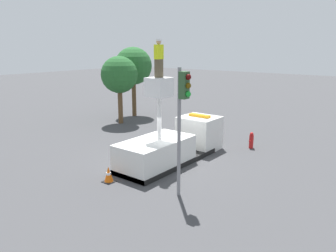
# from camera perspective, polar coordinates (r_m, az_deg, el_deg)

# --- Properties ---
(ground_plane) EXTENTS (120.00, 120.00, 0.00)m
(ground_plane) POSITION_cam_1_polar(r_m,az_deg,el_deg) (16.94, -0.07, -6.37)
(ground_plane) COLOR #424244
(bucket_truck) EXTENTS (6.85, 2.16, 4.39)m
(bucket_truck) POSITION_cam_1_polar(r_m,az_deg,el_deg) (17.01, 0.88, -3.25)
(bucket_truck) COLOR black
(bucket_truck) RESTS_ON ground
(worker) EXTENTS (0.40, 0.26, 1.75)m
(worker) POSITION_cam_1_polar(r_m,az_deg,el_deg) (15.41, -1.61, 11.70)
(worker) COLOR brown
(worker) RESTS_ON bucket_truck
(traffic_light_pole) EXTENTS (0.34, 0.57, 5.07)m
(traffic_light_pole) POSITION_cam_1_polar(r_m,az_deg,el_deg) (12.27, 2.52, 3.28)
(traffic_light_pole) COLOR gray
(traffic_light_pole) RESTS_ON ground
(fire_hydrant) EXTENTS (0.49, 0.25, 0.96)m
(fire_hydrant) POSITION_cam_1_polar(r_m,az_deg,el_deg) (19.72, 14.30, -2.45)
(fire_hydrant) COLOR red
(fire_hydrant) RESTS_ON ground
(traffic_cone_rear) EXTENTS (0.49, 0.49, 0.72)m
(traffic_cone_rear) POSITION_cam_1_polar(r_m,az_deg,el_deg) (14.72, -10.31, -8.34)
(traffic_cone_rear) COLOR black
(traffic_cone_rear) RESTS_ON ground
(tree_left_bg) EXTENTS (3.11, 3.11, 5.79)m
(tree_left_bg) POSITION_cam_1_polar(r_m,az_deg,el_deg) (27.84, -6.07, 10.30)
(tree_left_bg) COLOR brown
(tree_left_bg) RESTS_ON ground
(tree_right_bg) EXTENTS (2.77, 2.77, 5.13)m
(tree_right_bg) POSITION_cam_1_polar(r_m,az_deg,el_deg) (25.19, -8.48, 8.75)
(tree_right_bg) COLOR brown
(tree_right_bg) RESTS_ON ground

